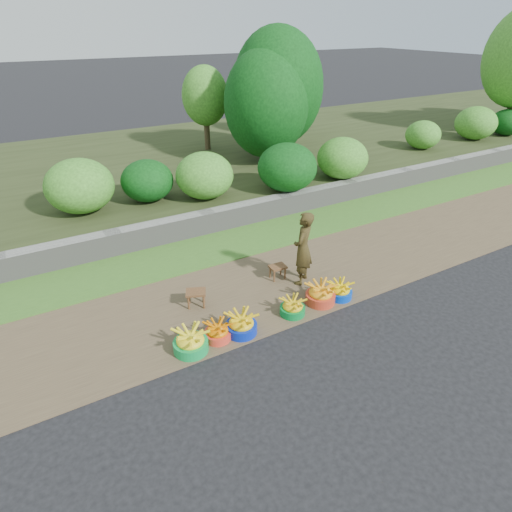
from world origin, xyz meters
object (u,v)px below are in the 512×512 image
basin_b (218,332)px  stool_right (278,268)px  basin_a (191,342)px  basin_e (321,294)px  basin_d (293,308)px  stool_left (196,294)px  basin_c (241,325)px  vendor_woman (303,248)px  basin_f (340,291)px

basin_b → stool_right: 2.13m
basin_a → basin_e: (2.56, 0.05, -0.00)m
basin_b → basin_e: size_ratio=0.81×
basin_a → basin_d: bearing=0.2°
basin_d → stool_right: bearing=70.4°
stool_left → basin_c: bearing=-71.9°
basin_d → basin_c: bearing=-179.7°
stool_right → vendor_woman: size_ratio=0.22×
basin_d → stool_right: basin_d is taller
basin_c → basin_e: basin_e is taller
basin_a → basin_e: bearing=1.1°
stool_left → basin_f: bearing=-23.7°
basin_a → stool_left: bearing=63.0°
basin_e → stool_right: size_ratio=1.65×
basin_b → basin_f: 2.49m
basin_d → basin_a: bearing=-179.8°
stool_left → vendor_woman: vendor_woman is taller
basin_b → basin_d: (1.43, -0.05, 0.00)m
basin_a → stool_left: (0.54, 1.07, 0.08)m
basin_f → vendor_woman: 1.05m
basin_f → stool_right: (-0.65, 1.14, 0.09)m
basin_d → stool_left: bearing=142.3°
basin_c → basin_e: size_ratio=0.96×
stool_right → vendor_woman: (0.34, -0.33, 0.51)m
basin_b → basin_e: bearing=0.0°
basin_e → vendor_woman: size_ratio=0.37×
basin_b → basin_d: bearing=-1.8°
basin_b → basin_c: (0.41, -0.05, 0.03)m
basin_d → stool_left: 1.74m
basin_b → basin_c: size_ratio=0.84×
basin_b → basin_f: (2.49, -0.05, 0.01)m
vendor_woman → basin_d: bearing=9.0°
basin_b → basin_d: basin_d is taller
basin_e → stool_right: bearing=102.5°
basin_f → stool_right: 1.31m
basin_b → basin_e: (2.07, 0.00, 0.03)m
basin_a → basin_b: basin_a is taller
stool_right → basin_a: bearing=-153.9°
basin_c → basin_d: 1.02m
basin_b → basin_e: 2.07m
basin_a → stool_left: size_ratio=1.27×
basin_a → basin_f: bearing=0.0°
basin_c → stool_right: basin_c is taller
stool_right → vendor_woman: vendor_woman is taller
basin_a → basin_c: bearing=-0.0°
vendor_woman → basin_b: bearing=-18.9°
basin_f → stool_left: basin_f is taller
basin_a → stool_left: basin_a is taller
basin_f → stool_right: basin_f is taller
basin_c → stool_left: basin_c is taller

